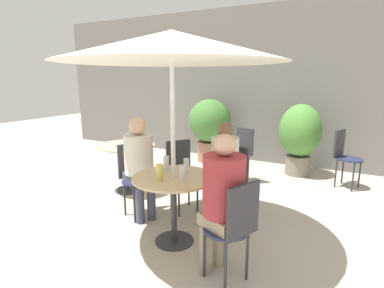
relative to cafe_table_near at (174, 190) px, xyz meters
name	(u,v)px	position (x,y,z in m)	size (l,w,h in m)	color
ground_plane	(164,254)	(0.03, -0.25, -0.56)	(20.00, 20.00, 0.00)	#B2A899
storefront_wall	(266,86)	(0.03, 3.46, 0.94)	(10.00, 0.06, 3.00)	slate
cafe_table_near	(174,190)	(0.00, 0.00, 0.00)	(0.82, 0.82, 0.70)	#2D2D33
cafe_table_far	(127,154)	(-1.35, 0.93, 0.00)	(0.83, 0.83, 0.70)	#2D2D33
bistro_chair_0	(234,223)	(0.76, -0.34, -0.02)	(0.43, 0.42, 0.88)	#232847
bistro_chair_1	(232,176)	(0.34, 0.76, -0.02)	(0.42, 0.43, 0.88)	#232847
bistro_chair_2	(134,172)	(-0.76, 0.34, -0.02)	(0.43, 0.42, 0.88)	#232847
bistro_chair_3	(344,153)	(1.49, 2.60, -0.02)	(0.43, 0.41, 0.88)	#232847
bistro_chair_4	(181,168)	(-0.33, 0.74, -0.02)	(0.44, 0.44, 0.88)	#232847
bistro_chair_5	(241,150)	(0.04, 2.03, -0.02)	(0.42, 0.43, 0.88)	#232847
seated_person_0	(222,195)	(0.63, -0.28, 0.17)	(0.42, 0.40, 1.23)	gray
seated_person_1	(224,164)	(0.28, 0.63, 0.15)	(0.36, 0.38, 1.18)	gray
seated_person_2	(139,160)	(-0.63, 0.28, 0.17)	(0.41, 0.39, 1.22)	#42475B
beer_glass_0	(186,166)	(0.05, 0.17, 0.22)	(0.06, 0.06, 0.15)	silver
beer_glass_1	(166,164)	(-0.14, 0.10, 0.23)	(0.06, 0.06, 0.17)	silver
beer_glass_2	(159,173)	(-0.05, -0.17, 0.22)	(0.07, 0.07, 0.16)	#DBC65B
beer_glass_3	(182,173)	(0.15, -0.09, 0.22)	(0.06, 0.06, 0.16)	silver
potted_plant_0	(209,125)	(-0.94, 2.99, 0.19)	(0.83, 0.83, 1.25)	#93664C
potted_plant_1	(300,134)	(0.79, 2.90, 0.15)	(0.70, 0.70, 1.23)	slate
umbrella	(172,47)	(0.00, 0.00, 1.37)	(2.09, 2.09, 2.07)	silver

